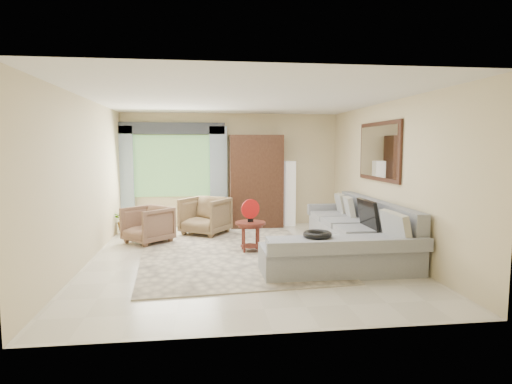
{
  "coord_description": "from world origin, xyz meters",
  "views": [
    {
      "loc": [
        -0.68,
        -6.97,
        1.83
      ],
      "look_at": [
        0.25,
        0.35,
        1.05
      ],
      "focal_mm": 30.0,
      "sensor_mm": 36.0,
      "label": 1
    }
  ],
  "objects": [
    {
      "name": "potted_plant",
      "position": [
        -2.28,
        2.25,
        0.3
      ],
      "size": [
        0.65,
        0.6,
        0.59
      ],
      "primitive_type": "imported",
      "rotation": [
        0.0,
        0.0,
        0.32
      ],
      "color": "#999999",
      "rests_on": "ground"
    },
    {
      "name": "red_disc",
      "position": [
        0.15,
        0.32,
        0.76
      ],
      "size": [
        0.33,
        0.13,
        0.34
      ],
      "primitive_type": "cylinder",
      "rotation": [
        1.57,
        0.0,
        0.32
      ],
      "color": "red",
      "rests_on": "coffee_table"
    },
    {
      "name": "ground",
      "position": [
        0.0,
        0.0,
        0.0
      ],
      "size": [
        6.0,
        6.0,
        0.0
      ],
      "primitive_type": "plane",
      "color": "silver",
      "rests_on": "ground"
    },
    {
      "name": "armoire",
      "position": [
        0.55,
        2.72,
        1.05
      ],
      "size": [
        1.2,
        0.55,
        2.1
      ],
      "primitive_type": "cube",
      "color": "#321A10",
      "rests_on": "ground"
    },
    {
      "name": "valance",
      "position": [
        -1.35,
        2.9,
        2.25
      ],
      "size": [
        2.4,
        0.12,
        0.26
      ],
      "primitive_type": "cube",
      "color": "#1E232D",
      "rests_on": "wall_back"
    },
    {
      "name": "window",
      "position": [
        -1.35,
        2.97,
        1.4
      ],
      "size": [
        1.8,
        0.04,
        1.4
      ],
      "primitive_type": "cube",
      "color": "#669E59",
      "rests_on": "wall_back"
    },
    {
      "name": "armchair_left",
      "position": [
        -1.72,
        1.26,
        0.35
      ],
      "size": [
        1.08,
        1.08,
        0.7
      ],
      "primitive_type": "imported",
      "rotation": [
        0.0,
        0.0,
        -0.81
      ],
      "color": "brown",
      "rests_on": "ground"
    },
    {
      "name": "area_rug",
      "position": [
        -0.2,
        0.19,
        0.01
      ],
      "size": [
        3.3,
        4.22,
        0.02
      ],
      "primitive_type": "cube",
      "rotation": [
        0.0,
        0.0,
        0.08
      ],
      "color": "beige",
      "rests_on": "ground"
    },
    {
      "name": "coffee_table",
      "position": [
        0.15,
        0.32,
        0.28
      ],
      "size": [
        0.53,
        0.53,
        0.53
      ],
      "rotation": [
        0.0,
        0.0,
        -0.26
      ],
      "color": "#441B12",
      "rests_on": "ground"
    },
    {
      "name": "sectional_sofa",
      "position": [
        1.78,
        -0.18,
        0.28
      ],
      "size": [
        2.3,
        3.46,
        0.9
      ],
      "color": "#97999F",
      "rests_on": "ground"
    },
    {
      "name": "curtain_right",
      "position": [
        -0.3,
        2.88,
        1.15
      ],
      "size": [
        0.4,
        0.08,
        2.3
      ],
      "primitive_type": "cube",
      "color": "#9EB7CC",
      "rests_on": "ground"
    },
    {
      "name": "armchair_right",
      "position": [
        -0.62,
        1.93,
        0.39
      ],
      "size": [
        1.17,
        1.18,
        0.79
      ],
      "primitive_type": "imported",
      "rotation": [
        0.0,
        0.0,
        -0.58
      ],
      "color": "olive",
      "rests_on": "ground"
    },
    {
      "name": "wall_mirror",
      "position": [
        2.46,
        0.35,
        1.75
      ],
      "size": [
        0.05,
        1.7,
        1.05
      ],
      "color": "black",
      "rests_on": "wall_right"
    },
    {
      "name": "floor_lamp",
      "position": [
        1.35,
        2.78,
        0.75
      ],
      "size": [
        0.24,
        0.24,
        1.5
      ],
      "primitive_type": "cube",
      "color": "silver",
      "rests_on": "ground"
    },
    {
      "name": "curtain_left",
      "position": [
        -2.4,
        2.88,
        1.15
      ],
      "size": [
        0.4,
        0.08,
        2.3
      ],
      "primitive_type": "cube",
      "color": "#9EB7CC",
      "rests_on": "ground"
    },
    {
      "name": "tv_screen",
      "position": [
        2.05,
        -0.25,
        0.72
      ],
      "size": [
        0.14,
        0.74,
        0.48
      ],
      "primitive_type": "cube",
      "rotation": [
        0.0,
        -0.17,
        0.0
      ],
      "color": "black",
      "rests_on": "sectional_sofa"
    },
    {
      "name": "garden_hose",
      "position": [
        1.0,
        -0.94,
        0.55
      ],
      "size": [
        0.43,
        0.43,
        0.09
      ],
      "primitive_type": "torus",
      "color": "black",
      "rests_on": "sectional_sofa"
    }
  ]
}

